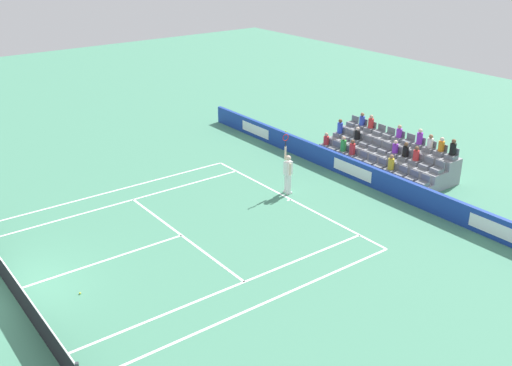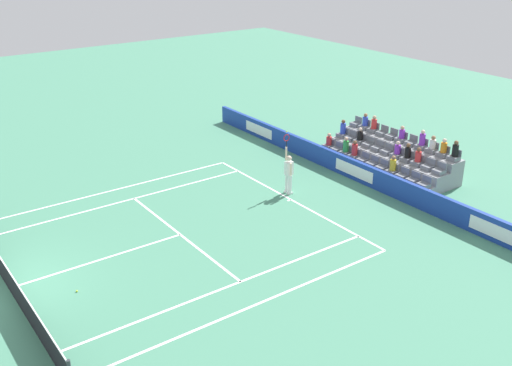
% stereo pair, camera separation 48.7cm
% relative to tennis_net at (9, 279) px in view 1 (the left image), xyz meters
% --- Properties ---
extents(ground_plane, '(80.00, 80.00, 0.00)m').
position_rel_tennis_net_xyz_m(ground_plane, '(0.00, 0.00, -0.49)').
color(ground_plane, '#47896B').
extents(line_baseline, '(10.97, 0.10, 0.01)m').
position_rel_tennis_net_xyz_m(line_baseline, '(0.00, -11.89, -0.49)').
color(line_baseline, white).
rests_on(line_baseline, ground).
extents(line_service, '(8.23, 0.10, 0.01)m').
position_rel_tennis_net_xyz_m(line_service, '(0.00, -6.40, -0.49)').
color(line_service, white).
rests_on(line_service, ground).
extents(line_centre_service, '(0.10, 6.40, 0.01)m').
position_rel_tennis_net_xyz_m(line_centre_service, '(0.00, -3.20, -0.49)').
color(line_centre_service, white).
rests_on(line_centre_service, ground).
extents(line_singles_sideline_left, '(0.10, 11.89, 0.01)m').
position_rel_tennis_net_xyz_m(line_singles_sideline_left, '(4.12, -5.95, -0.49)').
color(line_singles_sideline_left, white).
rests_on(line_singles_sideline_left, ground).
extents(line_singles_sideline_right, '(0.10, 11.89, 0.01)m').
position_rel_tennis_net_xyz_m(line_singles_sideline_right, '(-4.12, -5.95, -0.49)').
color(line_singles_sideline_right, white).
rests_on(line_singles_sideline_right, ground).
extents(line_doubles_sideline_left, '(0.10, 11.89, 0.01)m').
position_rel_tennis_net_xyz_m(line_doubles_sideline_left, '(5.49, -5.95, -0.49)').
color(line_doubles_sideline_left, white).
rests_on(line_doubles_sideline_left, ground).
extents(line_doubles_sideline_right, '(0.10, 11.89, 0.01)m').
position_rel_tennis_net_xyz_m(line_doubles_sideline_right, '(-5.49, -5.95, -0.49)').
color(line_doubles_sideline_right, white).
rests_on(line_doubles_sideline_right, ground).
extents(line_centre_mark, '(0.10, 0.20, 0.01)m').
position_rel_tennis_net_xyz_m(line_centre_mark, '(0.00, -11.79, -0.49)').
color(line_centre_mark, white).
rests_on(line_centre_mark, ground).
extents(sponsor_barrier, '(22.63, 0.22, 0.96)m').
position_rel_tennis_net_xyz_m(sponsor_barrier, '(-0.00, -15.74, -0.01)').
color(sponsor_barrier, '#193899').
rests_on(sponsor_barrier, ground).
extents(tennis_net, '(11.97, 0.10, 1.07)m').
position_rel_tennis_net_xyz_m(tennis_net, '(0.00, 0.00, 0.00)').
color(tennis_net, '#33383D').
rests_on(tennis_net, ground).
extents(tennis_player, '(0.53, 0.37, 2.85)m').
position_rel_tennis_net_xyz_m(tennis_player, '(0.63, -12.23, 0.50)').
color(tennis_player, white).
rests_on(tennis_player, ground).
extents(stadium_stand, '(6.82, 2.85, 2.20)m').
position_rel_tennis_net_xyz_m(stadium_stand, '(0.00, -18.05, 0.07)').
color(stadium_stand, gray).
rests_on(stadium_stand, ground).
extents(loose_tennis_ball, '(0.07, 0.07, 0.07)m').
position_rel_tennis_net_xyz_m(loose_tennis_ball, '(-1.50, -1.74, -0.46)').
color(loose_tennis_ball, '#D1E533').
rests_on(loose_tennis_ball, ground).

